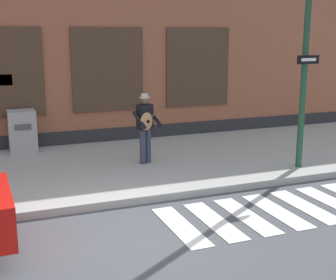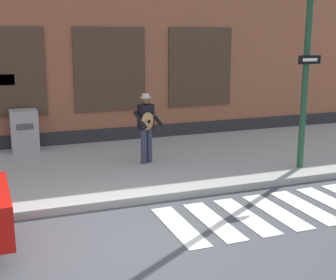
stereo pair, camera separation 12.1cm
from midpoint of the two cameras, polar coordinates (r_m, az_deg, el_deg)
The scene contains 7 objects.
ground_plane at distance 7.91m, azimuth -5.56°, elevation -12.17°, with size 160.00×160.00×0.00m, color #424449.
sidewalk at distance 11.65m, azimuth -11.17°, elevation -3.68°, with size 28.00×5.16×0.16m.
building_backdrop at distance 15.71m, azimuth -14.83°, elevation 12.25°, with size 28.00×4.06×6.61m.
crosswalk at distance 9.70m, azimuth 16.02°, elevation -7.78°, with size 5.78×1.90×0.01m.
busker at distance 11.58m, azimuth -3.07°, elevation 1.93°, with size 0.78×0.66×1.75m.
traffic_light at distance 10.75m, azimuth 19.48°, elevation 13.40°, with size 0.60×2.49×4.97m.
utility_box at distance 13.43m, azimuth -17.58°, elevation 1.03°, with size 0.73×0.66×1.16m.
Camera 1 is at (-1.98, -6.89, 3.33)m, focal length 50.00 mm.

